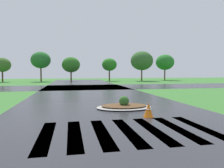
% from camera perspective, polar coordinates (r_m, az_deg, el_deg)
% --- Properties ---
extents(asphalt_roadway, '(10.33, 80.00, 0.01)m').
position_cam_1_polar(asphalt_roadway, '(12.42, -2.13, -6.01)').
color(asphalt_roadway, '#2B2B30').
rests_on(asphalt_roadway, ground).
extents(asphalt_cross_road, '(90.00, 9.29, 0.01)m').
position_cam_1_polar(asphalt_cross_road, '(27.63, -7.14, -0.83)').
color(asphalt_cross_road, '#2B2B30').
rests_on(asphalt_cross_road, ground).
extents(crosswalk_stripes, '(5.85, 3.51, 0.01)m').
position_cam_1_polar(crosswalk_stripes, '(7.45, 4.30, -12.45)').
color(crosswalk_stripes, white).
rests_on(crosswalk_stripes, ground).
extents(median_island, '(3.06, 2.15, 0.68)m').
position_cam_1_polar(median_island, '(11.85, 3.25, -5.86)').
color(median_island, '#9E9B93').
rests_on(median_island, ground).
extents(traffic_cone, '(0.43, 0.43, 0.67)m').
position_cam_1_polar(traffic_cone, '(9.65, 9.75, -6.86)').
color(traffic_cone, orange).
rests_on(traffic_cone, ground).
extents(background_treeline, '(37.67, 7.01, 6.27)m').
position_cam_1_polar(background_treeline, '(44.96, -1.46, 5.84)').
color(background_treeline, '#4C3823').
rests_on(background_treeline, ground).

